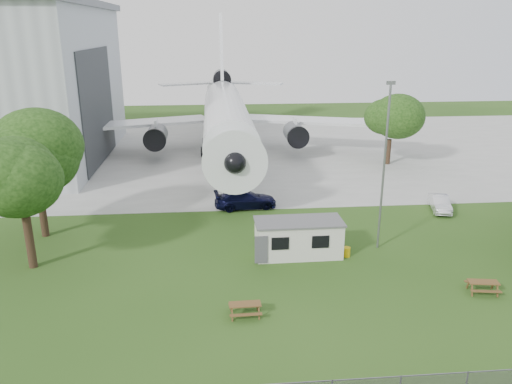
{
  "coord_description": "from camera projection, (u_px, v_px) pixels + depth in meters",
  "views": [
    {
      "loc": [
        -3.8,
        -26.68,
        15.48
      ],
      "look_at": [
        -0.68,
        8.0,
        4.0
      ],
      "focal_mm": 35.0,
      "sensor_mm": 36.0,
      "label": 1
    }
  ],
  "objects": [
    {
      "name": "tree_far_apron",
      "position": [
        391.0,
        121.0,
        57.95
      ],
      "size": [
        6.38,
        6.38,
        8.38
      ],
      "color": "#382619",
      "rests_on": "ground"
    },
    {
      "name": "car_ne_sedan",
      "position": [
        440.0,
        203.0,
        44.22
      ],
      "size": [
        2.32,
        4.29,
        1.34
      ],
      "primitive_type": "imported",
      "rotation": [
        0.0,
        0.0,
        -0.23
      ],
      "color": "silver",
      "rests_on": "ground"
    },
    {
      "name": "tree_west_big",
      "position": [
        35.0,
        157.0,
        37.08
      ],
      "size": [
        7.75,
        7.75,
        10.24
      ],
      "color": "#382619",
      "rests_on": "ground"
    },
    {
      "name": "site_cabin",
      "position": [
        299.0,
        238.0,
        35.38
      ],
      "size": [
        6.77,
        2.77,
        2.62
      ],
      "color": "silver",
      "rests_on": "ground"
    },
    {
      "name": "picnic_west",
      "position": [
        245.0,
        315.0,
        28.22
      ],
      "size": [
        1.83,
        1.54,
        0.76
      ],
      "primitive_type": null,
      "rotation": [
        0.0,
        0.0,
        0.02
      ],
      "color": "brown",
      "rests_on": "ground"
    },
    {
      "name": "picnic_east",
      "position": [
        482.0,
        293.0,
        30.66
      ],
      "size": [
        2.01,
        1.76,
        0.76
      ],
      "primitive_type": null,
      "rotation": [
        0.0,
        0.0,
        -0.16
      ],
      "color": "brown",
      "rests_on": "ground"
    },
    {
      "name": "ground",
      "position": [
        279.0,
        295.0,
        30.41
      ],
      "size": [
        160.0,
        160.0,
        0.0
      ],
      "primitive_type": "plane",
      "color": "#3A5D20"
    },
    {
      "name": "car_apron_van",
      "position": [
        245.0,
        199.0,
        44.83
      ],
      "size": [
        5.74,
        2.78,
        1.61
      ],
      "primitive_type": "imported",
      "rotation": [
        0.0,
        0.0,
        1.67
      ],
      "color": "black",
      "rests_on": "ground"
    },
    {
      "name": "lamp_mast",
      "position": [
        384.0,
        169.0,
        35.09
      ],
      "size": [
        0.16,
        0.16,
        12.0
      ],
      "primitive_type": "cylinder",
      "color": "slate",
      "rests_on": "ground"
    },
    {
      "name": "concrete_apron",
      "position": [
        241.0,
        150.0,
        66.35
      ],
      "size": [
        120.0,
        46.0,
        0.03
      ],
      "primitive_type": "cube",
      "color": "#B7B7B2",
      "rests_on": "ground"
    },
    {
      "name": "tree_west_small",
      "position": [
        20.0,
        179.0,
        32.0
      ],
      "size": [
        7.2,
        7.2,
        9.89
      ],
      "color": "#382619",
      "rests_on": "ground"
    },
    {
      "name": "airliner",
      "position": [
        226.0,
        113.0,
        62.5
      ],
      "size": [
        46.36,
        47.73,
        17.69
      ],
      "color": "white",
      "rests_on": "ground"
    }
  ]
}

